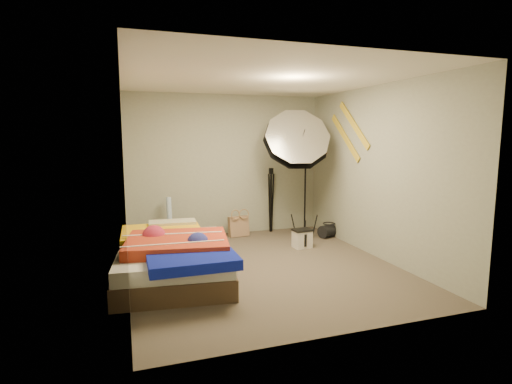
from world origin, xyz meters
name	(u,v)px	position (x,y,z in m)	size (l,w,h in m)	color
floor	(263,267)	(0.00, 0.00, 0.00)	(4.00, 4.00, 0.00)	brown
ceiling	(263,79)	(0.00, 0.00, 2.50)	(4.00, 4.00, 0.00)	silver
wall_back	(226,165)	(0.00, 2.00, 1.25)	(3.50, 3.50, 0.00)	#989E8D
wall_front	(341,198)	(0.00, -2.00, 1.25)	(3.50, 3.50, 0.00)	#989E8D
wall_left	(124,181)	(-1.75, 0.00, 1.25)	(4.00, 4.00, 0.00)	#989E8D
wall_right	(376,172)	(1.75, 0.00, 1.25)	(4.00, 4.00, 0.00)	#989E8D
tote_bag	(239,226)	(0.14, 1.72, 0.18)	(0.36, 0.11, 0.36)	#A37F63
wrapping_roll	(170,220)	(-1.06, 1.71, 0.38)	(0.09, 0.09, 0.76)	#6391CC
camera_case	(302,239)	(0.91, 0.70, 0.14)	(0.28, 0.20, 0.28)	silver
duffel_bag	(329,231)	(1.65, 1.17, 0.11)	(0.22, 0.22, 0.36)	black
wall_stripe_upper	(354,125)	(1.73, 0.60, 1.95)	(0.02, 1.10, 0.10)	gold
wall_stripe_lower	(345,137)	(1.73, 0.85, 1.75)	(0.02, 1.10, 0.10)	gold
bed	(174,256)	(-1.20, -0.04, 0.28)	(1.52, 2.12, 0.56)	#443223
photo_umbrella	(296,142)	(0.99, 1.16, 1.68)	(1.47, 1.16, 2.34)	black
camera_tripod	(271,195)	(0.82, 1.87, 0.68)	(0.07, 0.07, 1.19)	black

